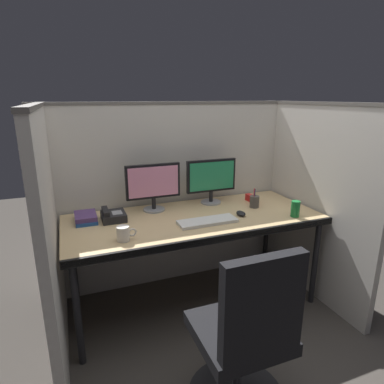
{
  "coord_description": "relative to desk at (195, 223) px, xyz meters",
  "views": [
    {
      "loc": [
        -0.86,
        -1.86,
        1.61
      ],
      "look_at": [
        0.0,
        0.35,
        0.92
      ],
      "focal_mm": 30.73,
      "sensor_mm": 36.0,
      "label": 1
    }
  ],
  "objects": [
    {
      "name": "ground_plane",
      "position": [
        0.0,
        -0.29,
        -0.69
      ],
      "size": [
        8.0,
        8.0,
        0.0
      ],
      "primitive_type": "plane",
      "color": "#423D38"
    },
    {
      "name": "cubicle_partition_rear",
      "position": [
        0.0,
        0.46,
        0.1
      ],
      "size": [
        2.21,
        0.06,
        1.57
      ],
      "color": "beige",
      "rests_on": "ground"
    },
    {
      "name": "cubicle_partition_left",
      "position": [
        -0.99,
        -0.09,
        0.1
      ],
      "size": [
        0.06,
        1.41,
        1.57
      ],
      "color": "beige",
      "rests_on": "ground"
    },
    {
      "name": "cubicle_partition_right",
      "position": [
        0.99,
        -0.09,
        0.1
      ],
      "size": [
        0.06,
        1.41,
        1.57
      ],
      "color": "beige",
      "rests_on": "ground"
    },
    {
      "name": "desk",
      "position": [
        0.0,
        0.0,
        0.0
      ],
      "size": [
        1.9,
        0.8,
        0.74
      ],
      "color": "tan",
      "rests_on": "ground"
    },
    {
      "name": "office_chair",
      "position": [
        -0.13,
        -0.98,
        -0.33
      ],
      "size": [
        0.52,
        0.52,
        0.97
      ],
      "rotation": [
        0.0,
        0.0,
        -0.12
      ],
      "color": "black",
      "rests_on": "ground"
    },
    {
      "name": "monitor_left",
      "position": [
        -0.25,
        0.26,
        0.27
      ],
      "size": [
        0.43,
        0.17,
        0.37
      ],
      "color": "gray",
      "rests_on": "desk"
    },
    {
      "name": "monitor_right",
      "position": [
        0.25,
        0.27,
        0.27
      ],
      "size": [
        0.43,
        0.17,
        0.37
      ],
      "color": "gray",
      "rests_on": "desk"
    },
    {
      "name": "keyboard_main",
      "position": [
        0.04,
        -0.14,
        0.06
      ],
      "size": [
        0.43,
        0.15,
        0.02
      ],
      "primitive_type": "cube",
      "color": "silver",
      "rests_on": "desk"
    },
    {
      "name": "computer_mouse",
      "position": [
        0.34,
        -0.09,
        0.07
      ],
      "size": [
        0.06,
        0.1,
        0.04
      ],
      "color": "black",
      "rests_on": "desk"
    },
    {
      "name": "pen_cup",
      "position": [
        0.54,
        0.04,
        0.1
      ],
      "size": [
        0.08,
        0.08,
        0.16
      ],
      "color": "#4C4742",
      "rests_on": "desk"
    },
    {
      "name": "book_stack",
      "position": [
        -0.77,
        0.2,
        0.08
      ],
      "size": [
        0.15,
        0.22,
        0.06
      ],
      "color": "#1E478C",
      "rests_on": "desk"
    },
    {
      "name": "coffee_mug",
      "position": [
        -0.57,
        -0.23,
        0.1
      ],
      "size": [
        0.13,
        0.08,
        0.09
      ],
      "color": "silver",
      "rests_on": "desk"
    },
    {
      "name": "red_stapler",
      "position": [
        0.59,
        0.17,
        0.08
      ],
      "size": [
        0.04,
        0.15,
        0.06
      ],
      "primitive_type": "cube",
      "color": "red",
      "rests_on": "desk"
    },
    {
      "name": "soda_can",
      "position": [
        0.71,
        -0.26,
        0.11
      ],
      "size": [
        0.07,
        0.07,
        0.12
      ],
      "primitive_type": "cylinder",
      "color": "#197233",
      "rests_on": "desk"
    },
    {
      "name": "desk_phone",
      "position": [
        -0.58,
        0.16,
        0.08
      ],
      "size": [
        0.17,
        0.19,
        0.09
      ],
      "color": "black",
      "rests_on": "desk"
    }
  ]
}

